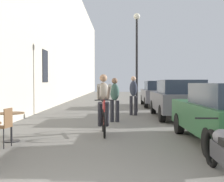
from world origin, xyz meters
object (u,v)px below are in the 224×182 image
at_px(pedestrian_mid, 133,93).
at_px(street_lamp, 137,50).
at_px(cyclist_on_bicycle, 104,105).
at_px(cafe_chair_mid_toward_street, 4,125).
at_px(pedestrian_near, 115,97).
at_px(parked_car_second, 178,98).
at_px(parked_car_third, 158,93).
at_px(cafe_table_mid, 11,121).

bearing_deg(pedestrian_mid, street_lamp, 80.37).
height_order(cyclist_on_bicycle, street_lamp, street_lamp).
height_order(cafe_chair_mid_toward_street, pedestrian_mid, pedestrian_mid).
distance_m(pedestrian_near, pedestrian_mid, 2.39).
xyz_separation_m(cafe_chair_mid_toward_street, street_lamp, (3.55, 8.07, 2.59)).
relative_size(pedestrian_mid, parked_car_second, 0.40).
height_order(street_lamp, parked_car_second, street_lamp).
bearing_deg(street_lamp, cyclist_on_bicycle, -102.49).
xyz_separation_m(pedestrian_near, parked_car_second, (2.61, 1.29, -0.11)).
relative_size(cyclist_on_bicycle, parked_car_second, 0.40).
relative_size(street_lamp, parked_car_third, 1.11).
xyz_separation_m(cafe_table_mid, cafe_chair_mid_toward_street, (0.07, -0.67, -0.00)).
relative_size(pedestrian_near, pedestrian_mid, 0.94).
relative_size(pedestrian_near, parked_car_second, 0.37).
bearing_deg(cafe_table_mid, cafe_chair_mid_toward_street, -83.58).
relative_size(pedestrian_near, parked_car_third, 0.37).
relative_size(cafe_table_mid, street_lamp, 0.15).
bearing_deg(parked_car_second, cafe_chair_mid_toward_street, -132.05).
bearing_deg(cafe_table_mid, parked_car_third, 64.56).
bearing_deg(parked_car_third, pedestrian_mid, -109.91).
height_order(pedestrian_near, parked_car_second, pedestrian_near).
xyz_separation_m(cafe_table_mid, cyclist_on_bicycle, (2.25, 1.18, 0.29)).
bearing_deg(parked_car_second, parked_car_third, 90.04).
height_order(cafe_chair_mid_toward_street, parked_car_third, parked_car_third).
xyz_separation_m(cafe_chair_mid_toward_street, pedestrian_mid, (3.30, 6.59, 0.47)).
distance_m(street_lamp, parked_car_third, 4.41).
distance_m(cafe_chair_mid_toward_street, parked_car_second, 7.60).
xyz_separation_m(parked_car_second, parked_car_third, (-0.00, 5.87, -0.00)).
distance_m(street_lamp, parked_car_second, 3.68).
distance_m(pedestrian_mid, parked_car_second, 2.03).
relative_size(pedestrian_near, street_lamp, 0.34).
height_order(cafe_chair_mid_toward_street, cyclist_on_bicycle, cyclist_on_bicycle).
bearing_deg(pedestrian_near, cafe_table_mid, -124.70).
bearing_deg(parked_car_second, street_lamp, 122.22).
relative_size(cafe_chair_mid_toward_street, cyclist_on_bicycle, 0.51).
distance_m(cafe_table_mid, parked_car_third, 12.01).
bearing_deg(pedestrian_mid, pedestrian_near, -110.21).
bearing_deg(parked_car_third, cyclist_on_bicycle, -106.76).
bearing_deg(pedestrian_mid, parked_car_third, 70.09).
xyz_separation_m(cafe_table_mid, parked_car_third, (5.16, 10.84, 0.29)).
xyz_separation_m(pedestrian_mid, street_lamp, (0.25, 1.48, 2.12)).
xyz_separation_m(cafe_table_mid, pedestrian_near, (2.55, 3.69, 0.40)).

